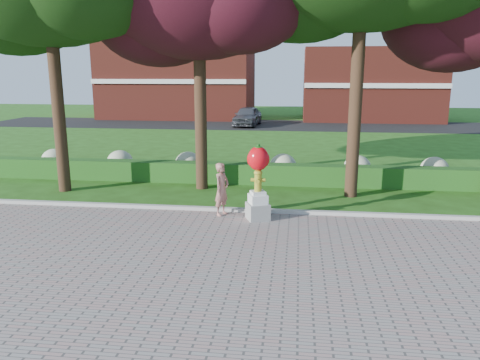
{
  "coord_description": "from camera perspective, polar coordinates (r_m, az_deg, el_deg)",
  "views": [
    {
      "loc": [
        1.58,
        -10.99,
        4.33
      ],
      "look_at": [
        0.09,
        1.0,
        1.53
      ],
      "focal_mm": 35.0,
      "sensor_mm": 36.0,
      "label": 1
    }
  ],
  "objects": [
    {
      "name": "ground",
      "position": [
        11.91,
        -1.02,
        -8.24
      ],
      "size": [
        100.0,
        100.0,
        0.0
      ],
      "primitive_type": "plane",
      "color": "#234812",
      "rests_on": "ground"
    },
    {
      "name": "walkway",
      "position": [
        8.36,
        -5.09,
        -18.01
      ],
      "size": [
        40.0,
        14.0,
        0.04
      ],
      "primitive_type": "cube",
      "color": "gray",
      "rests_on": "ground"
    },
    {
      "name": "curb",
      "position": [
        14.7,
        0.64,
        -3.75
      ],
      "size": [
        40.0,
        0.18,
        0.15
      ],
      "primitive_type": "cube",
      "color": "#ADADA5",
      "rests_on": "ground"
    },
    {
      "name": "lawn_hedge",
      "position": [
        18.48,
        2.04,
        0.78
      ],
      "size": [
        24.0,
        0.7,
        0.8
      ],
      "primitive_type": "cube",
      "color": "#144614",
      "rests_on": "ground"
    },
    {
      "name": "hydrangea_row",
      "position": [
        19.38,
        3.99,
        1.79
      ],
      "size": [
        20.1,
        1.1,
        0.99
      ],
      "color": "#99A47D",
      "rests_on": "ground"
    },
    {
      "name": "street",
      "position": [
        39.26,
        4.8,
        6.69
      ],
      "size": [
        50.0,
        8.0,
        0.02
      ],
      "primitive_type": "cube",
      "color": "black",
      "rests_on": "ground"
    },
    {
      "name": "building_left",
      "position": [
        46.46,
        -7.48,
        11.92
      ],
      "size": [
        14.0,
        8.0,
        7.0
      ],
      "primitive_type": "cube",
      "color": "maroon",
      "rests_on": "ground"
    },
    {
      "name": "building_right",
      "position": [
        45.46,
        15.53,
        11.17
      ],
      "size": [
        12.0,
        8.0,
        6.4
      ],
      "primitive_type": "cube",
      "color": "maroon",
      "rests_on": "ground"
    },
    {
      "name": "hydrant_sculpture",
      "position": [
        13.67,
        2.22,
        -0.03
      ],
      "size": [
        0.8,
        0.8,
        2.26
      ],
      "rotation": [
        0.0,
        0.0,
        0.39
      ],
      "color": "gray",
      "rests_on": "walkway"
    },
    {
      "name": "woman",
      "position": [
        14.2,
        -2.22,
        -1.12
      ],
      "size": [
        0.6,
        0.7,
        1.62
      ],
      "primitive_type": "imported",
      "rotation": [
        0.0,
        0.0,
        1.15
      ],
      "color": "#A4685E",
      "rests_on": "walkway"
    },
    {
      "name": "parked_car",
      "position": [
        38.52,
        0.9,
        7.81
      ],
      "size": [
        2.23,
        4.77,
        1.58
      ],
      "primitive_type": "imported",
      "rotation": [
        0.0,
        0.0,
        -0.08
      ],
      "color": "#42434A",
      "rests_on": "street"
    }
  ]
}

